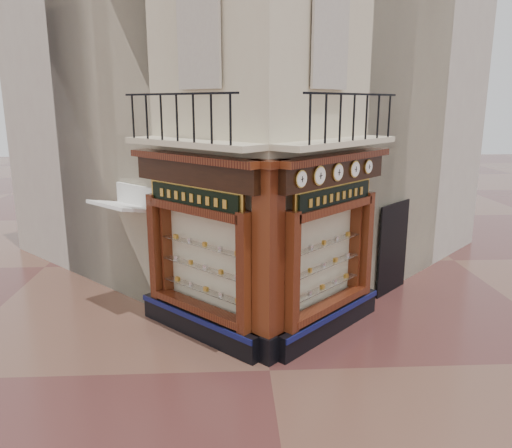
{
  "coord_description": "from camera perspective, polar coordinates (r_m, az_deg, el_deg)",
  "views": [
    {
      "loc": [
        -0.71,
        -8.58,
        4.99
      ],
      "look_at": [
        -0.16,
        2.0,
        2.41
      ],
      "focal_mm": 35.0,
      "sensor_mm": 36.0,
      "label": 1
    }
  ],
  "objects": [
    {
      "name": "corner_pilaster",
      "position": [
        9.6,
        1.41,
        -4.77
      ],
      "size": [
        0.85,
        0.85,
        3.98
      ],
      "rotation": [
        0.0,
        0.0,
        0.79
      ],
      "color": "black",
      "rests_on": "ground"
    },
    {
      "name": "shopfront_left",
      "position": [
        10.61,
        -6.63,
        -2.89
      ],
      "size": [
        2.86,
        2.86,
        3.98
      ],
      "rotation": [
        0.0,
        0.0,
        2.36
      ],
      "color": "black",
      "rests_on": "ground"
    },
    {
      "name": "neighbour_left",
      "position": [
        17.31,
        -9.15,
        15.22
      ],
      "size": [
        11.31,
        11.31,
        11.0
      ],
      "primitive_type": "cube",
      "rotation": [
        0.0,
        0.0,
        0.79
      ],
      "color": "beige",
      "rests_on": "ground"
    },
    {
      "name": "signboard_left",
      "position": [
        10.3,
        -7.13,
        3.02
      ],
      "size": [
        2.03,
        2.03,
        0.54
      ],
      "rotation": [
        0.0,
        0.0,
        2.36
      ],
      "color": "gold",
      "rests_on": "ground"
    },
    {
      "name": "awning",
      "position": [
        12.98,
        -14.53,
        -9.37
      ],
      "size": [
        1.71,
        1.71,
        0.26
      ],
      "primitive_type": null,
      "rotation": [
        0.2,
        0.0,
        2.36
      ],
      "color": "white",
      "rests_on": "ground"
    },
    {
      "name": "clock_b",
      "position": [
        9.74,
        7.25,
        5.51
      ],
      "size": [
        0.31,
        0.31,
        0.38
      ],
      "rotation": [
        0.0,
        0.0,
        0.79
      ],
      "color": "gold",
      "rests_on": "ground"
    },
    {
      "name": "balcony",
      "position": [
        10.12,
        1.06,
        9.32
      ],
      "size": [
        5.94,
        2.97,
        1.03
      ],
      "color": "beige",
      "rests_on": "ground"
    },
    {
      "name": "clock_c",
      "position": [
        10.27,
        9.32,
        5.86
      ],
      "size": [
        0.29,
        0.29,
        0.37
      ],
      "rotation": [
        0.0,
        0.0,
        0.79
      ],
      "color": "gold",
      "rests_on": "ground"
    },
    {
      "name": "shopfront_right",
      "position": [
        10.79,
        8.45,
        -2.65
      ],
      "size": [
        2.86,
        2.86,
        3.98
      ],
      "rotation": [
        0.0,
        0.0,
        0.79
      ],
      "color": "black",
      "rests_on": "ground"
    },
    {
      "name": "neighbour_right",
      "position": [
        17.51,
        7.78,
        15.25
      ],
      "size": [
        11.31,
        11.31,
        11.0
      ],
      "primitive_type": "cube",
      "rotation": [
        0.0,
        0.0,
        0.79
      ],
      "color": "beige",
      "rests_on": "ground"
    },
    {
      "name": "clock_d",
      "position": [
        10.82,
        11.21,
        6.17
      ],
      "size": [
        0.29,
        0.29,
        0.36
      ],
      "rotation": [
        0.0,
        0.0,
        0.79
      ],
      "color": "gold",
      "rests_on": "ground"
    },
    {
      "name": "clock_e",
      "position": [
        11.3,
        12.69,
        6.41
      ],
      "size": [
        0.26,
        0.26,
        0.31
      ],
      "rotation": [
        0.0,
        0.0,
        0.79
      ],
      "color": "gold",
      "rests_on": "ground"
    },
    {
      "name": "main_building",
      "position": [
        14.79,
        -0.23,
        17.62
      ],
      "size": [
        11.31,
        11.31,
        12.0
      ],
      "primitive_type": "cube",
      "rotation": [
        0.0,
        0.0,
        0.79
      ],
      "color": "beige",
      "rests_on": "ground"
    },
    {
      "name": "clock_a",
      "position": [
        9.27,
        5.16,
        5.15
      ],
      "size": [
        0.27,
        0.27,
        0.34
      ],
      "rotation": [
        0.0,
        0.0,
        0.79
      ],
      "color": "gold",
      "rests_on": "ground"
    },
    {
      "name": "signboard_right",
      "position": [
        10.5,
        9.02,
        3.16
      ],
      "size": [
        1.99,
        1.99,
        0.53
      ],
      "rotation": [
        0.0,
        0.0,
        0.79
      ],
      "color": "gold",
      "rests_on": "ground"
    },
    {
      "name": "ground",
      "position": [
        9.95,
        1.57,
        -16.4
      ],
      "size": [
        80.0,
        80.0,
        0.0
      ],
      "primitive_type": "plane",
      "color": "#4A2522",
      "rests_on": "ground"
    }
  ]
}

